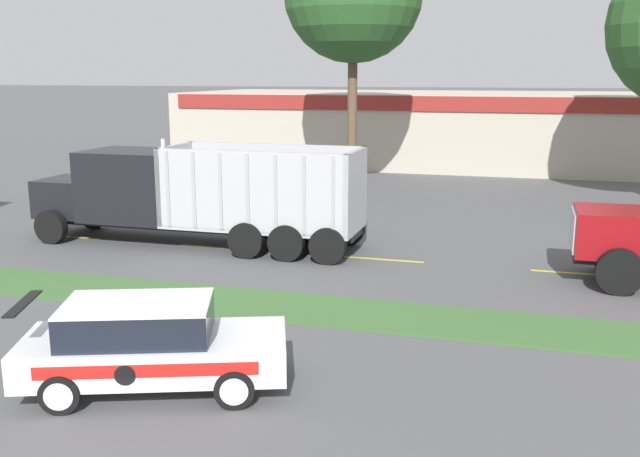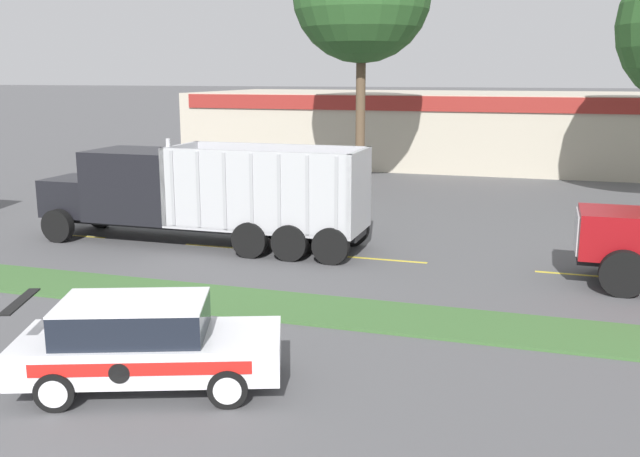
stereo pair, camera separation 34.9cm
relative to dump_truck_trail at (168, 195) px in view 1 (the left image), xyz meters
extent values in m
cube|color=#3D6633|center=(5.61, -5.27, -1.52)|extent=(120.00, 2.07, 0.06)
cube|color=yellow|center=(-3.67, -0.24, -1.55)|extent=(2.40, 0.14, 0.01)
cube|color=yellow|center=(1.73, -0.24, -1.55)|extent=(2.40, 0.14, 0.01)
cube|color=yellow|center=(7.13, -0.24, -1.55)|extent=(2.40, 0.14, 0.01)
cube|color=yellow|center=(12.53, -0.24, -1.55)|extent=(2.40, 0.14, 0.01)
cube|color=maroon|center=(13.41, -0.81, -0.21)|extent=(2.13, 1.97, 1.17)
cube|color=#B7B7BC|center=(12.31, -0.81, -0.21)|extent=(0.06, 1.68, 1.00)
cylinder|color=black|center=(13.41, -1.99, -0.97)|extent=(1.16, 0.30, 1.16)
cylinder|color=black|center=(13.41, 0.38, -0.97)|extent=(1.16, 0.30, 1.16)
cube|color=black|center=(0.89, 0.00, -0.92)|extent=(10.78, 1.34, 0.18)
cube|color=black|center=(-3.60, 0.00, -0.22)|extent=(1.80, 1.99, 1.24)
cube|color=#B7B7BC|center=(-4.53, 0.00, -0.22)|extent=(0.06, 1.70, 1.05)
cube|color=black|center=(-1.22, 0.00, 0.29)|extent=(2.94, 2.43, 2.25)
cube|color=black|center=(-2.71, 0.00, 0.68)|extent=(0.04, 2.06, 1.01)
cylinder|color=silver|center=(0.35, -0.79, 1.09)|extent=(0.14, 0.14, 1.60)
cube|color=#B7B7BC|center=(3.26, 0.00, -0.77)|extent=(6.03, 2.43, 0.12)
cube|color=#B7B7BC|center=(0.33, 0.00, 0.43)|extent=(0.16, 2.43, 2.41)
cube|color=#B7B7BC|center=(6.20, 0.00, 0.43)|extent=(0.16, 2.43, 2.41)
cube|color=#B7B7BC|center=(3.26, -1.13, 0.43)|extent=(6.03, 0.16, 2.41)
cube|color=#B7B7BC|center=(3.26, 1.14, 0.43)|extent=(6.03, 0.16, 2.41)
cube|color=#A3A3A8|center=(0.68, -1.23, 0.43)|extent=(0.10, 0.04, 2.29)
cube|color=#A3A3A8|center=(1.54, -1.23, 0.43)|extent=(0.10, 0.04, 2.29)
cube|color=#A3A3A8|center=(2.40, -1.23, 0.43)|extent=(0.10, 0.04, 2.29)
cube|color=#A3A3A8|center=(3.26, -1.23, 0.43)|extent=(0.10, 0.04, 2.29)
cube|color=#A3A3A8|center=(4.13, -1.23, 0.43)|extent=(0.10, 0.04, 2.29)
cube|color=#A3A3A8|center=(4.99, -1.23, 0.43)|extent=(0.10, 0.04, 2.29)
cube|color=#A3A3A8|center=(5.85, -1.23, 0.43)|extent=(0.10, 0.04, 2.29)
cylinder|color=black|center=(-3.60, -1.19, -1.01)|extent=(1.08, 0.30, 1.08)
cylinder|color=black|center=(-3.60, 1.20, -1.01)|extent=(1.08, 0.30, 1.08)
cylinder|color=black|center=(5.68, -1.19, -1.01)|extent=(1.08, 0.30, 1.08)
cylinder|color=black|center=(5.68, 1.20, -1.01)|extent=(1.08, 0.30, 1.08)
cylinder|color=black|center=(4.42, -1.19, -1.01)|extent=(1.08, 0.30, 1.08)
cylinder|color=black|center=(4.42, 1.20, -1.01)|extent=(1.08, 0.30, 1.08)
cylinder|color=black|center=(3.16, -1.19, -1.01)|extent=(1.08, 0.30, 1.08)
cylinder|color=black|center=(3.16, 1.20, -1.01)|extent=(1.08, 0.30, 1.08)
cube|color=white|center=(5.05, -10.03, -0.91)|extent=(4.84, 3.21, 0.63)
cube|color=black|center=(4.79, -10.12, -0.30)|extent=(2.86, 2.32, 0.57)
cube|color=white|center=(4.79, -10.12, 0.00)|extent=(2.86, 2.32, 0.04)
cube|color=black|center=(3.03, -10.76, 0.04)|extent=(0.68, 1.41, 0.03)
cube|color=red|center=(5.35, -10.88, -0.84)|extent=(3.39, 1.24, 0.22)
cylinder|color=black|center=(5.04, -11.00, -0.91)|extent=(0.33, 0.13, 0.35)
cylinder|color=black|center=(6.65, -10.36, -1.22)|extent=(0.69, 0.41, 0.66)
cylinder|color=silver|center=(6.69, -10.46, -1.22)|extent=(0.44, 0.17, 0.47)
cylinder|color=black|center=(6.07, -8.75, -1.22)|extent=(0.69, 0.41, 0.66)
cylinder|color=silver|center=(6.03, -8.65, -1.22)|extent=(0.44, 0.17, 0.47)
cylinder|color=black|center=(4.03, -11.31, -1.22)|extent=(0.69, 0.41, 0.66)
cylinder|color=silver|center=(4.06, -11.41, -1.22)|extent=(0.44, 0.17, 0.47)
cylinder|color=black|center=(3.44, -9.70, -1.22)|extent=(0.69, 0.41, 0.66)
cylinder|color=silver|center=(3.41, -9.60, -1.22)|extent=(0.44, 0.17, 0.47)
cube|color=#BCB29E|center=(3.89, 24.45, 0.58)|extent=(27.06, 12.00, 4.27)
cube|color=maroon|center=(3.89, 18.40, 2.26)|extent=(25.70, 0.10, 0.80)
cylinder|color=brown|center=(3.33, 11.37, 2.05)|extent=(0.43, 0.43, 7.20)
camera|label=1|loc=(11.00, -20.34, 3.81)|focal=40.00mm
camera|label=2|loc=(11.34, -20.24, 3.81)|focal=40.00mm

